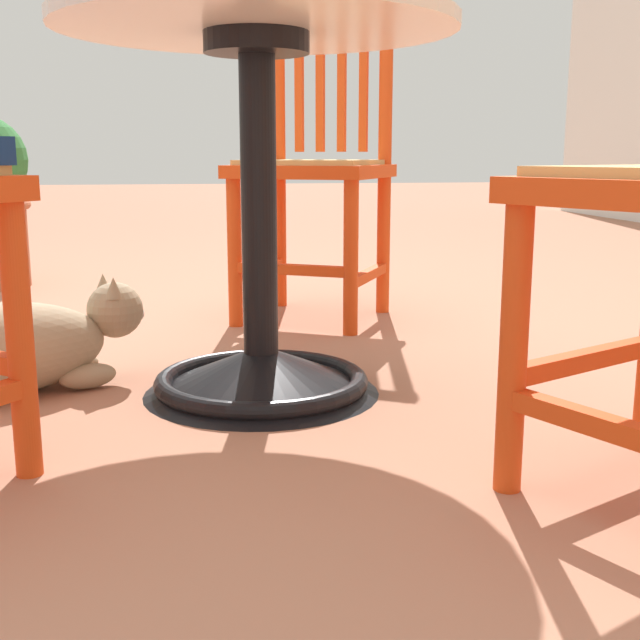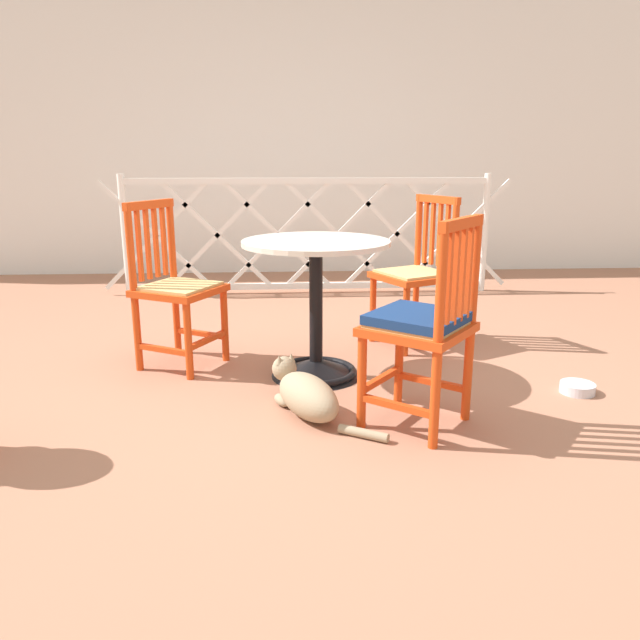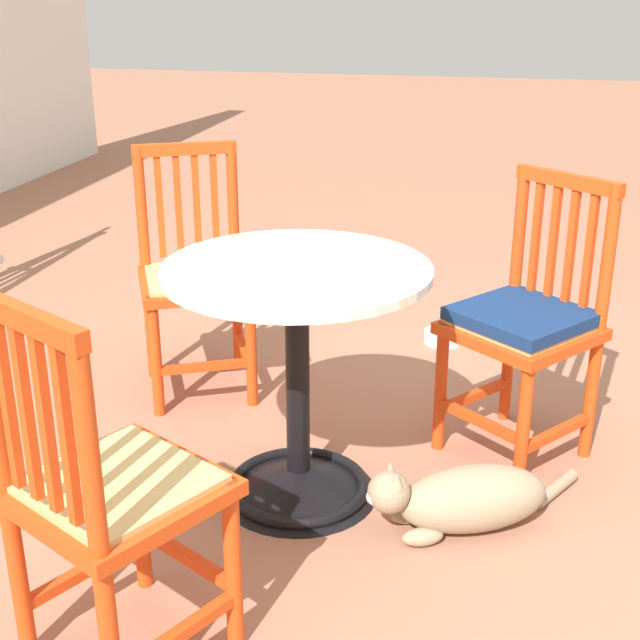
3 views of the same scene
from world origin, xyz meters
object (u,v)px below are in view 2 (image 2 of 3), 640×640
orange_chair_tucked_in (422,327)px  tabby_cat (305,394)px  pet_water_bowl (577,388)px  cafe_table (316,325)px  orange_chair_facing_out (175,290)px  orange_chair_near_fence (416,276)px

orange_chair_tucked_in → tabby_cat: 0.63m
pet_water_bowl → cafe_table: bearing=165.8°
cafe_table → orange_chair_facing_out: 0.81m
pet_water_bowl → orange_chair_near_fence: bearing=126.3°
orange_chair_facing_out → tabby_cat: 1.05m
pet_water_bowl → orange_chair_tucked_in: bearing=-160.2°
cafe_table → orange_chair_near_fence: 0.86m
orange_chair_facing_out → orange_chair_tucked_in: bearing=-36.5°
cafe_table → orange_chair_facing_out: (-0.76, 0.23, 0.15)m
orange_chair_tucked_in → pet_water_bowl: size_ratio=5.36×
orange_chair_tucked_in → pet_water_bowl: 1.02m
orange_chair_facing_out → tabby_cat: size_ratio=1.50×
orange_chair_tucked_in → cafe_table: bearing=123.0°
orange_chair_near_fence → pet_water_bowl: orange_chair_near_fence is taller
tabby_cat → pet_water_bowl: size_ratio=3.57×
tabby_cat → orange_chair_near_fence: bearing=55.1°
orange_chair_tucked_in → pet_water_bowl: bearing=19.8°
cafe_table → orange_chair_near_fence: orange_chair_near_fence is taller
orange_chair_tucked_in → pet_water_bowl: orange_chair_tucked_in is taller
orange_chair_tucked_in → orange_chair_facing_out: same height
cafe_table → orange_chair_tucked_in: orange_chair_tucked_in is taller
orange_chair_tucked_in → tabby_cat: bearing=163.2°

